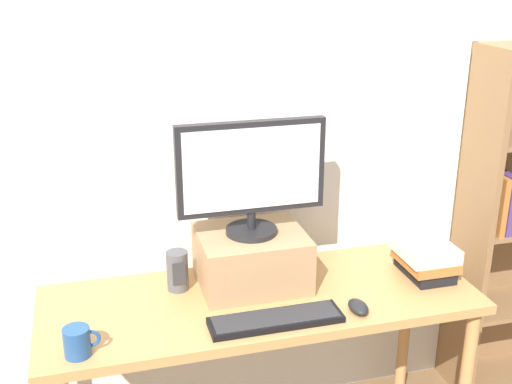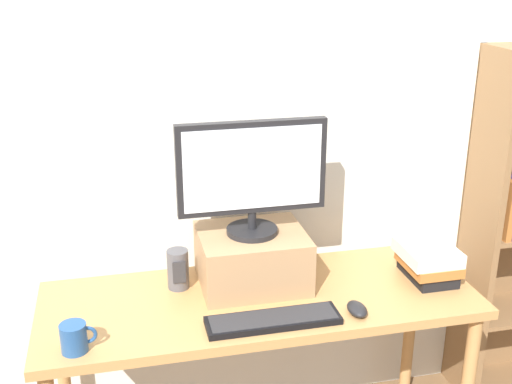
% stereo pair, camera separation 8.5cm
% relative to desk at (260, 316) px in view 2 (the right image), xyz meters
% --- Properties ---
extents(back_wall, '(7.00, 0.08, 2.60)m').
position_rel_desk_xyz_m(back_wall, '(0.00, 0.40, 0.63)').
color(back_wall, silver).
rests_on(back_wall, ground_plane).
extents(desk, '(1.58, 0.58, 0.75)m').
position_rel_desk_xyz_m(desk, '(0.00, 0.00, 0.00)').
color(desk, '#B7844C').
rests_on(desk, ground_plane).
extents(riser_box, '(0.39, 0.33, 0.20)m').
position_rel_desk_xyz_m(riser_box, '(-0.01, 0.11, 0.19)').
color(riser_box, '#A87F56').
rests_on(riser_box, desk).
extents(computer_monitor, '(0.54, 0.19, 0.42)m').
position_rel_desk_xyz_m(computer_monitor, '(-0.01, 0.11, 0.52)').
color(computer_monitor, black).
rests_on(computer_monitor, riser_box).
extents(keyboard, '(0.46, 0.12, 0.02)m').
position_rel_desk_xyz_m(keyboard, '(0.00, -0.19, 0.10)').
color(keyboard, black).
rests_on(keyboard, desk).
extents(computer_mouse, '(0.06, 0.10, 0.04)m').
position_rel_desk_xyz_m(computer_mouse, '(0.30, -0.19, 0.10)').
color(computer_mouse, black).
rests_on(computer_mouse, desk).
extents(book_stack, '(0.19, 0.23, 0.14)m').
position_rel_desk_xyz_m(book_stack, '(0.65, -0.01, 0.16)').
color(book_stack, black).
rests_on(book_stack, desk).
extents(coffee_mug, '(0.11, 0.08, 0.09)m').
position_rel_desk_xyz_m(coffee_mug, '(-0.64, -0.21, 0.13)').
color(coffee_mug, '#234C84').
rests_on(coffee_mug, desk).
extents(desk_speaker, '(0.08, 0.08, 0.15)m').
position_rel_desk_xyz_m(desk_speaker, '(-0.28, 0.13, 0.16)').
color(desk_speaker, '#4C4C51').
rests_on(desk_speaker, desk).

